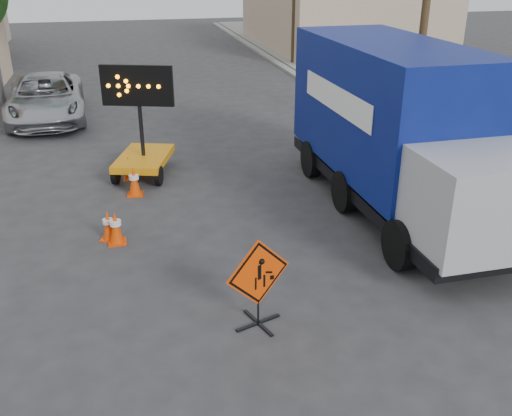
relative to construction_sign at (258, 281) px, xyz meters
name	(u,v)px	position (x,y,z in m)	size (l,w,h in m)	color
ground	(255,345)	(-0.19, -0.55, -0.85)	(100.00, 100.00, 0.00)	#2D2D30
curb_right	(337,101)	(7.01, 14.45, -0.79)	(0.40, 60.00, 0.12)	gray
sidewalk_right	(388,98)	(9.31, 14.45, -0.78)	(4.00, 60.00, 0.15)	gray
building_right_far	(340,10)	(12.81, 29.45, 1.45)	(10.00, 14.00, 4.60)	tan
construction_sign	(258,281)	(0.00, 0.00, 0.00)	(1.16, 0.83, 1.61)	black
arrow_board	(143,152)	(-1.42, 7.72, -0.17)	(1.92, 2.47, 3.10)	orange
pickup_truck	(46,98)	(-4.60, 14.59, -0.04)	(2.72, 5.89, 1.64)	#B2B4BA
box_truck	(395,138)	(4.33, 4.03, 0.92)	(2.70, 8.26, 3.92)	black
cone_a	(116,227)	(-2.28, 3.62, -0.47)	(0.39, 0.39, 0.76)	#E23E04
cone_b	(108,225)	(-2.44, 3.84, -0.51)	(0.46, 0.46, 0.69)	#E23E04
cone_c	(134,181)	(-1.76, 6.27, -0.46)	(0.44, 0.44, 0.78)	#E23E04
cone_d	(129,168)	(-1.86, 7.47, -0.53)	(0.36, 0.36, 0.66)	#E23E04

